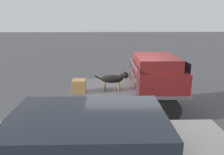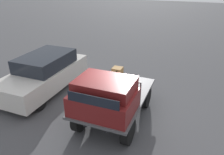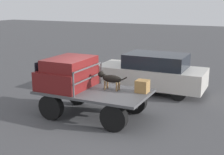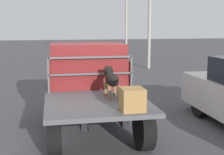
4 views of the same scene
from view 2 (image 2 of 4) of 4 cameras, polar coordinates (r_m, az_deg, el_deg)
ground_plane at (r=7.93m, az=0.91°, el=-10.15°), size 80.00×80.00×0.00m
flatbed_truck at (r=7.59m, az=0.94°, el=-6.39°), size 3.51×1.95×0.87m
truck_cab at (r=6.47m, az=-2.04°, el=-4.99°), size 1.45×1.83×0.99m
truck_headboard at (r=7.07m, az=0.44°, el=-1.87°), size 0.04×1.83×0.75m
dog at (r=7.74m, az=-0.22°, el=-0.48°), size 1.06×0.24×0.61m
cargo_crate at (r=8.75m, az=1.42°, el=1.43°), size 0.38×0.38×0.38m
parked_sedan at (r=9.76m, az=-17.16°, el=1.14°), size 4.39×1.80×1.58m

